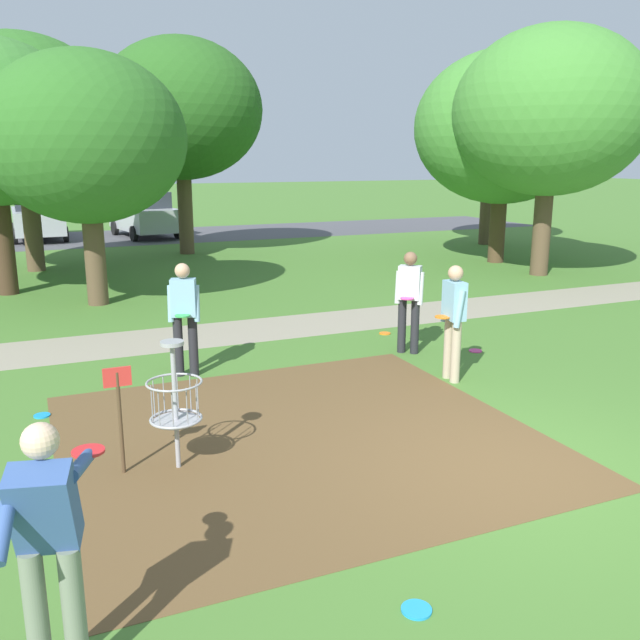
% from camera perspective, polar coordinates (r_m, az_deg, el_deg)
% --- Properties ---
extents(ground_plane, '(160.00, 160.00, 0.00)m').
position_cam_1_polar(ground_plane, '(7.60, 16.47, -12.00)').
color(ground_plane, '#47752D').
extents(dirt_tee_pad, '(5.38, 5.19, 0.01)m').
position_cam_1_polar(dirt_tee_pad, '(8.09, -1.70, -9.80)').
color(dirt_tee_pad, brown).
rests_on(dirt_tee_pad, ground).
extents(disc_golf_basket, '(0.98, 0.58, 1.39)m').
position_cam_1_polar(disc_golf_basket, '(7.22, -12.60, -6.65)').
color(disc_golf_basket, '#9E9EA3').
rests_on(disc_golf_basket, ground).
extents(player_foreground_watching, '(0.42, 0.48, 1.71)m').
position_cam_1_polar(player_foreground_watching, '(9.97, 11.18, 0.32)').
color(player_foreground_watching, tan).
rests_on(player_foreground_watching, ground).
extents(player_throwing, '(0.46, 0.45, 1.71)m').
position_cam_1_polar(player_throwing, '(11.27, 7.53, 1.98)').
color(player_throwing, '#232328').
rests_on(player_throwing, ground).
extents(player_waiting_left, '(0.50, 0.44, 1.71)m').
position_cam_1_polar(player_waiting_left, '(10.18, -11.37, 0.58)').
color(player_waiting_left, '#232328').
rests_on(player_waiting_left, ground).
extents(player_waiting_right, '(0.71, 1.01, 1.71)m').
position_cam_1_polar(player_waiting_right, '(4.55, -21.89, -16.74)').
color(player_waiting_right, slate).
rests_on(player_waiting_right, ground).
extents(frisbee_near_basket, '(0.23, 0.23, 0.02)m').
position_cam_1_polar(frisbee_near_basket, '(5.39, 8.13, -23.01)').
color(frisbee_near_basket, '#1E93DB').
rests_on(frisbee_near_basket, ground).
extents(frisbee_by_tee, '(0.22, 0.22, 0.02)m').
position_cam_1_polar(frisbee_by_tee, '(11.79, 12.96, -2.54)').
color(frisbee_by_tee, '#E53D99').
rests_on(frisbee_by_tee, ground).
extents(frisbee_mid_grass, '(0.21, 0.21, 0.02)m').
position_cam_1_polar(frisbee_mid_grass, '(12.67, 5.49, -1.12)').
color(frisbee_mid_grass, orange).
rests_on(frisbee_mid_grass, ground).
extents(frisbee_far_left, '(0.20, 0.20, 0.02)m').
position_cam_1_polar(frisbee_far_left, '(9.38, -22.37, -7.45)').
color(frisbee_far_left, '#1E93DB').
rests_on(frisbee_far_left, ground).
extents(tree_near_left, '(5.32, 5.32, 6.98)m').
position_cam_1_polar(tree_near_left, '(23.48, -11.65, 16.95)').
color(tree_near_left, brown).
rests_on(tree_near_left, ground).
extents(tree_mid_left, '(4.77, 4.77, 6.75)m').
position_cam_1_polar(tree_mid_left, '(26.34, 14.27, 16.42)').
color(tree_mid_left, brown).
rests_on(tree_mid_left, ground).
extents(tree_mid_center, '(5.34, 5.34, 6.35)m').
position_cam_1_polar(tree_mid_center, '(21.80, 15.20, 15.37)').
color(tree_mid_center, '#4C3823').
rests_on(tree_mid_center, ground).
extents(tree_mid_right, '(5.46, 5.46, 6.51)m').
position_cam_1_polar(tree_mid_right, '(21.11, -23.81, 15.10)').
color(tree_mid_right, brown).
rests_on(tree_mid_right, ground).
extents(tree_far_left, '(4.24, 4.24, 5.41)m').
position_cam_1_polar(tree_far_left, '(15.63, -19.13, 14.23)').
color(tree_far_left, brown).
rests_on(tree_far_left, ground).
extents(tree_far_center, '(5.19, 5.19, 6.58)m').
position_cam_1_polar(tree_far_center, '(19.73, 18.87, 16.22)').
color(tree_far_center, brown).
rests_on(tree_far_center, ground).
extents(parking_lot_strip, '(36.00, 6.00, 0.01)m').
position_cam_1_polar(parking_lot_strip, '(29.21, -14.41, 6.85)').
color(parking_lot_strip, '#4C4C51').
rests_on(parking_lot_strip, ground).
extents(parked_car_leftmost, '(2.05, 4.24, 1.84)m').
position_cam_1_polar(parked_car_leftmost, '(29.35, -22.70, 8.07)').
color(parked_car_leftmost, '#B2B7BC').
rests_on(parked_car_leftmost, ground).
extents(parked_car_center_left, '(2.46, 4.43, 1.84)m').
position_cam_1_polar(parked_car_center_left, '(29.00, -14.55, 8.62)').
color(parked_car_center_left, '#B2B7BC').
rests_on(parked_car_center_left, ground).
extents(gravel_path, '(40.00, 1.73, 0.00)m').
position_cam_1_polar(gravel_path, '(13.18, -2.51, -0.53)').
color(gravel_path, gray).
rests_on(gravel_path, ground).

